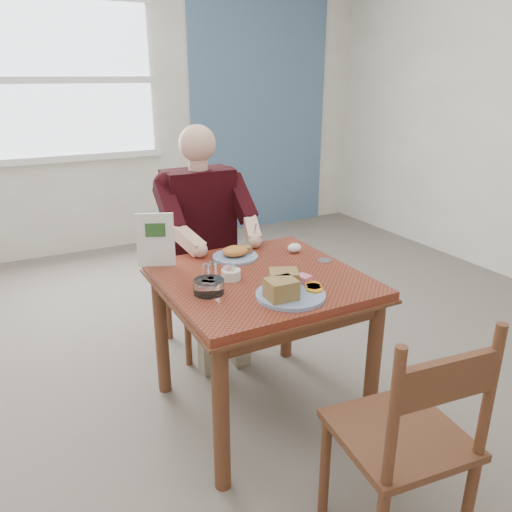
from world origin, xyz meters
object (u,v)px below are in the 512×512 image
table (261,297)px  far_plate (236,253)px  diner (204,226)px  chair_near (408,440)px  near_plate (287,288)px  chair_far (200,273)px

table → far_plate: bearing=89.7°
diner → far_plate: (0.00, -0.43, -0.04)m
chair_near → near_plate: (-0.07, 0.68, 0.31)m
far_plate → diner: bearing=90.2°
chair_far → diner: bearing=-90.0°
diner → chair_far: bearing=90.0°
table → chair_near: bearing=-86.4°
diner → near_plate: (-0.01, -0.97, -0.02)m
near_plate → far_plate: 0.54m
far_plate → table: bearing=-90.3°
table → chair_far: size_ratio=0.97×
table → diner: diner is taller
chair_far → diner: diner is taller
table → chair_far: (0.00, 0.80, -0.16)m
table → chair_far: 0.81m
near_plate → chair_far: bearing=89.4°
chair_near → chair_far: bearing=91.9°
near_plate → chair_near: bearing=-84.1°
diner → near_plate: 0.97m
table → far_plate: 0.31m
chair_far → far_plate: size_ratio=3.95×
chair_far → table: bearing=-90.0°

